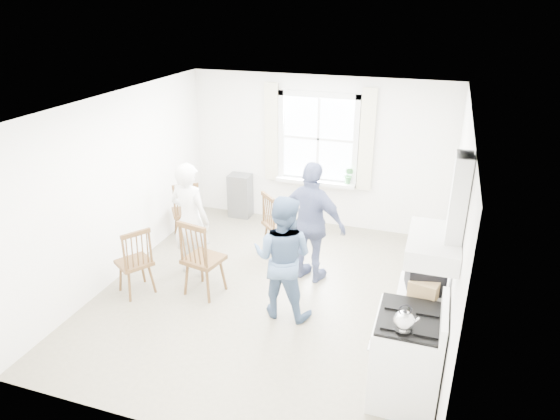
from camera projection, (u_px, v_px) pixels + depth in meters
The scene contains 17 objects.
room_shell at pixel (270, 207), 6.34m from camera, with size 4.62×5.12×2.64m.
window_assembly at pixel (318, 144), 8.41m from camera, with size 1.88×0.24×1.70m.
range_hood at pixel (442, 230), 4.33m from camera, with size 0.45×0.76×0.94m.
shelf_unit at pixel (240, 196), 9.13m from camera, with size 0.40×0.30×0.80m, color slate.
gas_stove at pixel (407, 356), 4.94m from camera, with size 0.68×0.76×1.12m.
kettle at pixel (404, 321), 4.54m from camera, with size 0.20×0.20×0.28m.
low_cabinet at pixel (419, 320), 5.54m from camera, with size 0.50×0.55×0.90m, color silver.
stereo_stack at pixel (425, 275), 5.25m from camera, with size 0.44×0.41×0.34m.
cardboard_box at pixel (424, 289), 5.13m from camera, with size 0.29×0.21×0.18m, color #9A7B4A.
windsor_chair_a at pixel (186, 205), 8.10m from camera, with size 0.60×0.60×1.04m.
windsor_chair_b at pixel (197, 252), 6.54m from camera, with size 0.55×0.55×1.12m.
windsor_chair_c at pixel (136, 256), 6.60m from camera, with size 0.57×0.57×0.99m.
person_left at pixel (190, 220), 7.06m from camera, with size 0.62×0.62×1.70m, color white.
person_mid at pixel (283, 257), 6.14m from camera, with size 0.78×0.78×1.61m, color #496388.
person_right at pixel (312, 223), 6.90m from camera, with size 1.03×1.03×1.75m, color navy.
potted_plant at pixel (349, 175), 8.35m from camera, with size 0.16×0.16×0.30m, color #35793A.
windsor_chair_d at pixel (272, 217), 7.74m from camera, with size 0.58×0.58×1.00m.
Camera 1 is at (1.96, -5.50, 3.77)m, focal length 32.00 mm.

